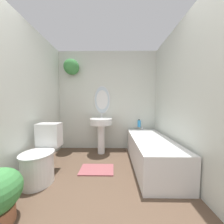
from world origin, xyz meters
TOP-DOWN VIEW (x-y plane):
  - wall_back at (-0.10, 2.37)m, footprint 2.50×0.35m
  - wall_left at (-1.22, 1.18)m, footprint 0.06×2.47m
  - wall_right at (1.22, 1.18)m, footprint 0.06×2.47m
  - toilet at (-0.91, 1.16)m, footprint 0.44×0.64m
  - pedestal_sink at (-0.13, 2.07)m, footprint 0.50×0.50m
  - bathtub at (0.84, 1.57)m, footprint 0.66×1.48m
  - shampoo_bottle at (0.76, 2.19)m, footprint 0.07×0.07m
  - bath_mat at (-0.13, 1.39)m, footprint 0.56×0.33m

SIDE VIEW (x-z plane):
  - bath_mat at x=-0.13m, z-range 0.00..0.02m
  - bathtub at x=0.84m, z-range -0.03..0.56m
  - toilet at x=-0.91m, z-range -0.07..0.73m
  - pedestal_sink at x=-0.13m, z-range 0.14..1.04m
  - shampoo_bottle at x=0.76m, z-range 0.58..0.76m
  - wall_left at x=-1.22m, z-range 0.00..2.40m
  - wall_right at x=1.22m, z-range 0.00..2.40m
  - wall_back at x=-0.10m, z-range 0.09..2.49m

